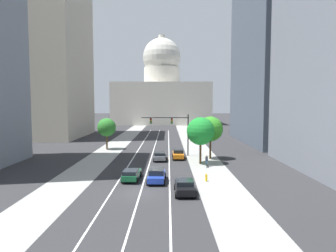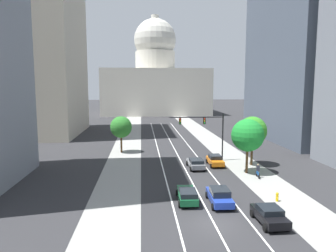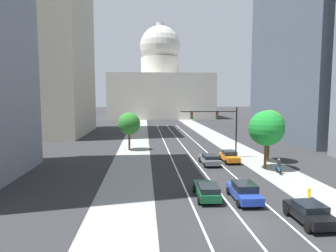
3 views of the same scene
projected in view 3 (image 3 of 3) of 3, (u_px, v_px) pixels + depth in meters
name	position (u px, v px, depth m)	size (l,w,h in m)	color
ground_plane	(178.00, 139.00, 59.62)	(400.00, 400.00, 0.00)	#2B2B2D
sidewalk_left	(135.00, 144.00, 53.99)	(5.10, 130.00, 0.01)	gray
sidewalk_right	(225.00, 143.00, 55.34)	(5.10, 130.00, 0.01)	gray
lane_stripe_left	(170.00, 154.00, 44.51)	(0.16, 90.00, 0.01)	white
lane_stripe_center	(189.00, 153.00, 44.74)	(0.16, 90.00, 0.01)	white
lane_stripe_right	(208.00, 153.00, 44.98)	(0.16, 90.00, 0.01)	white
office_tower_far_left	(40.00, 21.00, 66.04)	(20.35, 25.74, 51.15)	#B7AD99
office_tower_far_right	(327.00, 23.00, 59.23)	(20.91, 30.30, 47.05)	#4C5666
capitol_building	(160.00, 86.00, 123.89)	(41.53, 29.99, 39.35)	beige
car_black	(310.00, 212.00, 19.98)	(2.09, 4.08, 1.42)	black
car_blue	(244.00, 191.00, 24.32)	(2.14, 4.65, 1.53)	#1E389E
car_green	(207.00, 190.00, 24.78)	(2.07, 4.63, 1.39)	#14512D
car_orange	(229.00, 156.00, 38.84)	(1.93, 4.26, 1.51)	orange
car_gray	(210.00, 159.00, 37.28)	(2.11, 4.63, 1.35)	slate
traffic_signal_mast	(219.00, 122.00, 41.21)	(8.11, 0.39, 7.16)	black
fire_hydrant	(309.00, 193.00, 24.98)	(0.26, 0.35, 0.91)	yellow
cyclist	(279.00, 166.00, 32.91)	(0.38, 1.70, 1.72)	black
street_tree_far_right	(269.00, 125.00, 38.67)	(4.02, 4.02, 6.92)	#51381E
street_tree_mid_left	(129.00, 124.00, 47.33)	(3.62, 3.62, 6.14)	#51381E
street_tree_mid_right	(266.00, 128.00, 34.64)	(4.16, 4.16, 7.00)	#51381E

